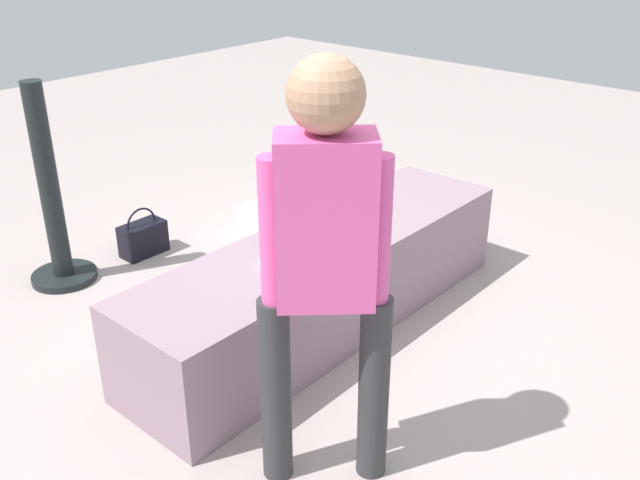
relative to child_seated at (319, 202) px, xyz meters
name	(u,v)px	position (x,y,z in m)	size (l,w,h in m)	color
ground_plane	(325,323)	(0.08, 0.02, -0.70)	(12.00, 12.00, 0.00)	#A59692
concrete_ledge	(325,281)	(0.08, 0.02, -0.46)	(2.22, 0.58, 0.48)	gray
child_seated	(319,202)	(0.00, 0.00, 0.00)	(0.29, 0.34, 0.48)	navy
adult_standing	(325,248)	(-0.71, -0.66, 0.24)	(0.36, 0.37, 1.56)	#2F3033
cake_plate	(283,260)	(-0.26, -0.02, -0.19)	(0.22, 0.22, 0.07)	white
gift_bag	(236,275)	(-0.06, 0.53, -0.54)	(0.21, 0.09, 0.34)	#4C99E0
railing_post	(53,210)	(-0.55, 1.44, -0.27)	(0.36, 0.36, 1.13)	black
water_bottle_near_gift	(150,322)	(-0.60, 0.57, -0.60)	(0.07, 0.07, 0.21)	silver
cake_box_white	(265,217)	(0.70, 1.09, -0.63)	(0.27, 0.30, 0.14)	white
handbag_black_leather	(143,238)	(-0.06, 1.37, -0.59)	(0.27, 0.15, 0.30)	black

